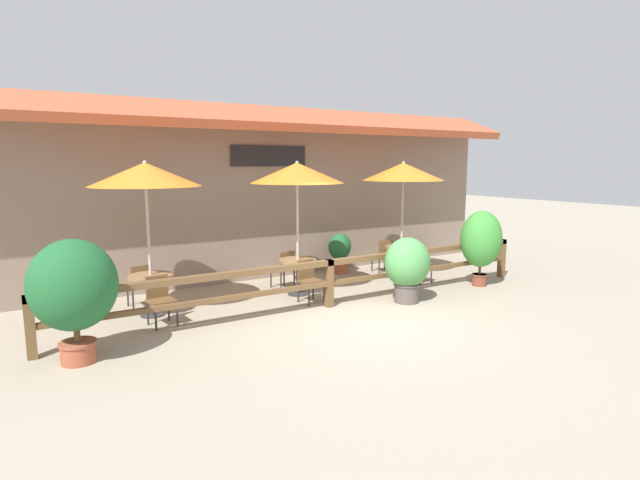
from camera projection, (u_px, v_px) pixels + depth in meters
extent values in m
plane|color=#9E937F|center=(360.00, 321.00, 9.03)|extent=(60.00, 60.00, 0.00)
cube|color=gray|center=(261.00, 205.00, 12.30)|extent=(14.00, 0.40, 3.60)
cube|color=#B25133|center=(269.00, 117.00, 11.52)|extent=(14.28, 1.48, 0.70)
cube|color=black|center=(269.00, 156.00, 12.00)|extent=(1.96, 0.04, 0.49)
cube|color=brown|center=(329.00, 263.00, 9.78)|extent=(10.40, 0.14, 0.11)
cube|color=brown|center=(329.00, 283.00, 9.85)|extent=(10.40, 0.10, 0.09)
cube|color=brown|center=(30.00, 327.00, 7.20)|extent=(0.14, 0.14, 0.95)
cube|color=brown|center=(329.00, 283.00, 9.85)|extent=(0.14, 0.14, 0.95)
cube|color=brown|center=(502.00, 258.00, 12.49)|extent=(0.14, 0.14, 0.95)
cylinder|color=#B7B2A8|center=(149.00, 250.00, 9.17)|extent=(0.06, 0.06, 2.48)
cone|color=orange|center=(145.00, 174.00, 8.96)|extent=(1.98, 1.98, 0.43)
sphere|color=#B2ADA3|center=(145.00, 162.00, 8.92)|extent=(0.07, 0.07, 0.07)
cylinder|color=olive|center=(151.00, 276.00, 9.24)|extent=(0.81, 0.81, 0.05)
cylinder|color=#333333|center=(152.00, 297.00, 9.30)|extent=(0.07, 0.07, 0.73)
cylinder|color=#333333|center=(153.00, 315.00, 9.35)|extent=(0.44, 0.44, 0.03)
cube|color=brown|center=(162.00, 301.00, 8.70)|extent=(0.47, 0.47, 0.05)
cube|color=brown|center=(157.00, 287.00, 8.81)|extent=(0.40, 0.09, 0.40)
cylinder|color=#2D2D2D|center=(156.00, 319.00, 8.47)|extent=(0.04, 0.04, 0.42)
cylinder|color=#2D2D2D|center=(177.00, 315.00, 8.71)|extent=(0.04, 0.04, 0.42)
cylinder|color=#2D2D2D|center=(148.00, 314.00, 8.76)|extent=(0.04, 0.04, 0.42)
cylinder|color=#2D2D2D|center=(169.00, 310.00, 9.00)|extent=(0.04, 0.04, 0.42)
cube|color=brown|center=(140.00, 285.00, 9.85)|extent=(0.45, 0.45, 0.05)
cube|color=brown|center=(142.00, 276.00, 9.66)|extent=(0.40, 0.06, 0.40)
cylinder|color=#2D2D2D|center=(147.00, 293.00, 10.14)|extent=(0.04, 0.04, 0.42)
cylinder|color=#2D2D2D|center=(128.00, 296.00, 9.93)|extent=(0.04, 0.04, 0.42)
cylinder|color=#2D2D2D|center=(153.00, 297.00, 9.84)|extent=(0.04, 0.04, 0.42)
cylinder|color=#2D2D2D|center=(133.00, 300.00, 9.62)|extent=(0.04, 0.04, 0.42)
cylinder|color=#B7B2A8|center=(298.00, 238.00, 10.67)|extent=(0.06, 0.06, 2.48)
cone|color=orange|center=(297.00, 173.00, 10.46)|extent=(1.98, 1.98, 0.43)
sphere|color=#B2ADA3|center=(297.00, 163.00, 10.42)|extent=(0.07, 0.07, 0.07)
cylinder|color=olive|center=(298.00, 260.00, 10.74)|extent=(0.81, 0.81, 0.05)
cylinder|color=#333333|center=(298.00, 278.00, 10.80)|extent=(0.07, 0.07, 0.73)
cylinder|color=#333333|center=(298.00, 294.00, 10.85)|extent=(0.44, 0.44, 0.03)
cube|color=brown|center=(311.00, 281.00, 10.16)|extent=(0.46, 0.46, 0.05)
cube|color=brown|center=(306.00, 269.00, 10.27)|extent=(0.40, 0.07, 0.40)
cylinder|color=#2D2D2D|center=(309.00, 296.00, 9.93)|extent=(0.04, 0.04, 0.42)
cylinder|color=#2D2D2D|center=(324.00, 293.00, 10.16)|extent=(0.04, 0.04, 0.42)
cylinder|color=#2D2D2D|center=(298.00, 292.00, 10.23)|extent=(0.04, 0.04, 0.42)
cylinder|color=#2D2D2D|center=(313.00, 289.00, 10.46)|extent=(0.04, 0.04, 0.42)
cube|color=brown|center=(282.00, 269.00, 11.37)|extent=(0.49, 0.49, 0.05)
cube|color=brown|center=(287.00, 260.00, 11.20)|extent=(0.40, 0.11, 0.40)
cylinder|color=#2D2D2D|center=(284.00, 276.00, 11.67)|extent=(0.04, 0.04, 0.42)
cylinder|color=#2D2D2D|center=(271.00, 279.00, 11.42)|extent=(0.04, 0.04, 0.42)
cylinder|color=#2D2D2D|center=(294.00, 279.00, 11.39)|extent=(0.04, 0.04, 0.42)
cylinder|color=#2D2D2D|center=(281.00, 282.00, 11.14)|extent=(0.04, 0.04, 0.42)
cylinder|color=#B7B2A8|center=(402.00, 228.00, 12.36)|extent=(0.06, 0.06, 2.48)
cone|color=orange|center=(403.00, 172.00, 12.15)|extent=(1.98, 1.98, 0.43)
sphere|color=#B2ADA3|center=(404.00, 163.00, 12.12)|extent=(0.07, 0.07, 0.07)
cylinder|color=olive|center=(401.00, 247.00, 12.44)|extent=(0.81, 0.81, 0.05)
cylinder|color=#333333|center=(401.00, 263.00, 12.49)|extent=(0.07, 0.07, 0.73)
cylinder|color=#333333|center=(401.00, 276.00, 12.55)|extent=(0.44, 0.44, 0.03)
cube|color=brown|center=(420.00, 264.00, 11.90)|extent=(0.46, 0.46, 0.05)
cube|color=brown|center=(414.00, 254.00, 12.01)|extent=(0.40, 0.08, 0.40)
cylinder|color=#2D2D2D|center=(421.00, 276.00, 11.67)|extent=(0.04, 0.04, 0.42)
cylinder|color=#2D2D2D|center=(431.00, 274.00, 11.90)|extent=(0.04, 0.04, 0.42)
cylinder|color=#2D2D2D|center=(409.00, 273.00, 11.97)|extent=(0.04, 0.04, 0.42)
cylinder|color=#2D2D2D|center=(419.00, 271.00, 12.19)|extent=(0.04, 0.04, 0.42)
cube|color=brown|center=(382.00, 255.00, 13.04)|extent=(0.48, 0.48, 0.05)
cube|color=brown|center=(386.00, 248.00, 12.83)|extent=(0.40, 0.10, 0.40)
cylinder|color=#2D2D2D|center=(385.00, 262.00, 13.32)|extent=(0.04, 0.04, 0.42)
cylinder|color=#2D2D2D|center=(372.00, 263.00, 13.18)|extent=(0.04, 0.04, 0.42)
cylinder|color=#2D2D2D|center=(392.00, 265.00, 12.98)|extent=(0.04, 0.04, 0.42)
cylinder|color=#2D2D2D|center=(379.00, 266.00, 12.83)|extent=(0.04, 0.04, 0.42)
cylinder|color=brown|center=(479.00, 280.00, 11.62)|extent=(0.32, 0.32, 0.27)
cylinder|color=brown|center=(479.00, 275.00, 11.60)|extent=(0.35, 0.35, 0.04)
cylinder|color=brown|center=(480.00, 266.00, 11.57)|extent=(0.06, 0.06, 0.39)
ellipsoid|color=#3D8E38|center=(481.00, 239.00, 11.47)|extent=(0.99, 0.89, 1.31)
cylinder|color=#9E4C33|center=(78.00, 352.00, 7.12)|extent=(0.47, 0.47, 0.31)
cylinder|color=#9E4C33|center=(78.00, 343.00, 7.10)|extent=(0.51, 0.51, 0.04)
cylinder|color=brown|center=(77.00, 328.00, 7.07)|extent=(0.09, 0.09, 0.39)
ellipsoid|color=#1E5B2D|center=(73.00, 285.00, 6.97)|extent=(1.19, 1.07, 1.30)
cylinder|color=#564C47|center=(407.00, 293.00, 10.23)|extent=(0.50, 0.50, 0.39)
cylinder|color=#564C47|center=(407.00, 284.00, 10.21)|extent=(0.54, 0.54, 0.04)
ellipsoid|color=#4C934C|center=(407.00, 262.00, 10.14)|extent=(0.97, 0.87, 1.02)
cylinder|color=#9E4C33|center=(340.00, 268.00, 12.99)|extent=(0.43, 0.43, 0.26)
cylinder|color=#9E4C33|center=(340.00, 264.00, 12.98)|extent=(0.46, 0.46, 0.04)
cylinder|color=brown|center=(340.00, 259.00, 12.96)|extent=(0.08, 0.08, 0.21)
ellipsoid|color=#1E5B2D|center=(340.00, 246.00, 12.91)|extent=(0.61, 0.55, 0.69)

